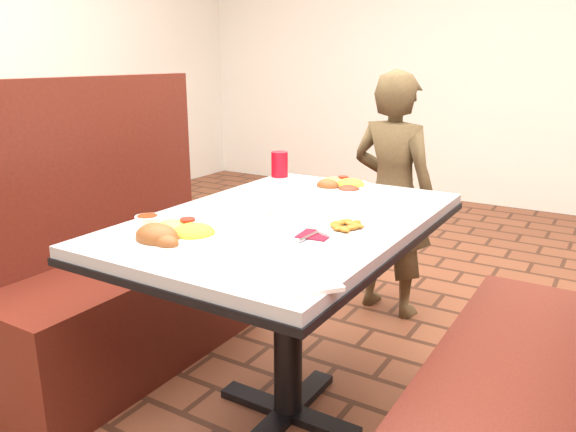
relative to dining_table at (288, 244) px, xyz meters
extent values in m
plane|color=brown|center=(0.00, 0.00, -0.65)|extent=(7.00, 7.00, 0.00)
cube|color=white|center=(0.00, 3.50, 0.75)|extent=(6.00, 0.04, 2.80)
cube|color=#A9ABAD|center=(0.00, 0.00, 0.08)|extent=(0.80, 1.20, 0.03)
cube|color=black|center=(0.00, 0.00, 0.05)|extent=(0.81, 1.21, 0.02)
cylinder|color=black|center=(0.00, 0.00, -0.30)|extent=(0.10, 0.10, 0.69)
cube|color=black|center=(0.00, 0.00, -0.64)|extent=(0.55, 0.08, 0.03)
cube|color=black|center=(0.00, 0.00, -0.64)|extent=(0.08, 0.55, 0.03)
cube|color=#5F2115|center=(-0.75, 0.00, -0.43)|extent=(0.45, 1.20, 0.45)
cube|color=#5F2115|center=(-0.97, 0.00, 0.05)|extent=(0.06, 1.20, 0.95)
cube|color=#5F2115|center=(0.75, 0.00, -0.43)|extent=(0.45, 1.20, 0.45)
imported|color=brown|center=(-0.04, 1.03, -0.06)|extent=(0.47, 0.34, 1.20)
cylinder|color=white|center=(-0.13, -0.38, 0.10)|extent=(0.30, 0.30, 0.02)
ellipsoid|color=gold|center=(-0.10, -0.35, 0.14)|extent=(0.12, 0.12, 0.05)
ellipsoid|color=#83BB4A|center=(-0.19, -0.33, 0.13)|extent=(0.12, 0.10, 0.04)
cylinder|color=red|center=(-0.16, -0.31, 0.14)|extent=(0.04, 0.04, 0.01)
ellipsoid|color=brown|center=(-0.15, -0.45, 0.15)|extent=(0.13, 0.10, 0.07)
ellipsoid|color=brown|center=(-0.10, -0.46, 0.14)|extent=(0.07, 0.05, 0.05)
cylinder|color=white|center=(-0.23, -0.40, 0.14)|extent=(0.07, 0.07, 0.04)
cylinder|color=#672D13|center=(-0.23, -0.40, 0.16)|extent=(0.06, 0.06, 0.01)
cylinder|color=white|center=(-0.02, 0.43, 0.10)|extent=(0.27, 0.27, 0.02)
ellipsoid|color=gold|center=(0.01, 0.46, 0.14)|extent=(0.11, 0.11, 0.05)
ellipsoid|color=#83BB4A|center=(-0.07, 0.48, 0.13)|extent=(0.11, 0.09, 0.03)
cylinder|color=red|center=(-0.04, 0.50, 0.13)|extent=(0.04, 0.04, 0.01)
ellipsoid|color=brown|center=(0.03, 0.39, 0.13)|extent=(0.08, 0.08, 0.03)
ellipsoid|color=brown|center=(-0.05, 0.38, 0.14)|extent=(0.09, 0.07, 0.05)
cylinder|color=white|center=(0.23, -0.05, 0.10)|extent=(0.17, 0.17, 0.01)
cube|color=maroon|center=(0.17, -0.13, 0.10)|extent=(0.10, 0.10, 0.00)
cube|color=silver|center=(0.17, -0.15, 0.10)|extent=(0.01, 0.13, 0.00)
cylinder|color=red|center=(-0.36, 0.52, 0.15)|extent=(0.07, 0.07, 0.11)
cube|color=white|center=(0.31, -0.45, 0.10)|extent=(0.23, 0.23, 0.01)
cube|color=silver|center=(-0.07, -0.37, 0.11)|extent=(0.03, 0.16, 0.00)
cube|color=silver|center=(-0.05, -0.36, 0.11)|extent=(0.05, 0.16, 0.00)
camera|label=1|loc=(0.92, -1.50, 0.59)|focal=35.00mm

